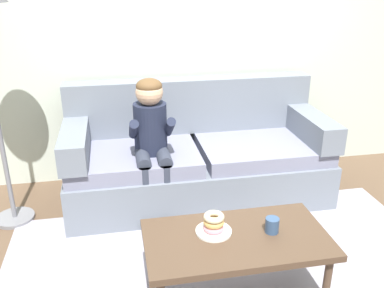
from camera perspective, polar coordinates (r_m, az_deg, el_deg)
The scene contains 12 objects.
ground at distance 3.08m, azimuth 4.02°, elevation -14.28°, with size 10.00×10.00×0.00m, color brown.
wall_back at distance 3.87m, azimuth -0.85°, elevation 15.85°, with size 8.00×0.10×2.80m, color beige.
area_rug at distance 2.89m, azimuth 5.33°, elevation -17.06°, with size 2.99×1.80×0.01m, color #9993A3.
couch at distance 3.62m, azimuth 0.61°, elevation -1.90°, with size 2.18×0.90×0.98m.
coffee_table at distance 2.48m, azimuth 6.08°, elevation -13.26°, with size 1.06×0.57×0.44m.
person_child at distance 3.25m, azimuth -5.52°, elevation 1.24°, with size 0.34×0.58×1.10m.
plate at distance 2.48m, azimuth 2.96°, elevation -11.78°, with size 0.21×0.21×0.01m, color white.
donut at distance 2.47m, azimuth 2.97°, elevation -11.30°, with size 0.12×0.12×0.04m, color pink.
donut_second at distance 2.45m, azimuth 2.99°, elevation -10.60°, with size 0.12×0.12×0.04m, color tan.
donut_third at distance 2.43m, azimuth 3.01°, elevation -9.88°, with size 0.12×0.12×0.04m, color beige.
mug at distance 2.50m, azimuth 10.84°, elevation -10.81°, with size 0.08×0.08×0.09m, color #334C72.
toy_controller at distance 3.22m, azimuth 11.63°, elevation -12.45°, with size 0.23×0.09×0.05m.
Camera 1 is at (-0.67, -2.38, 1.83)m, focal length 39.17 mm.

